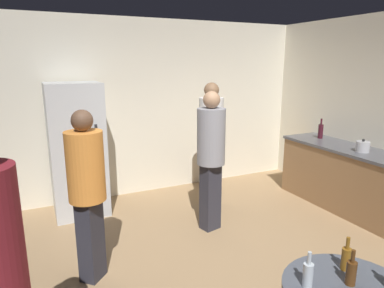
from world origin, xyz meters
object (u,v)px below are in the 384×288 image
object	(u,v)px
wine_bottle_on_counter	(321,131)
refrigerator	(77,150)
beer_bottle_amber	(346,258)
beer_bottle_clear	(308,274)
person_in_gray_shirt	(211,151)
kettle	(363,147)
person_in_white_shirt	(211,135)
person_in_orange_shirt	(87,184)
beer_bottle_brown	(351,272)

from	to	relation	value
wine_bottle_on_counter	refrigerator	bearing A→B (deg)	166.38
wine_bottle_on_counter	beer_bottle_amber	distance (m)	3.39
beer_bottle_clear	person_in_gray_shirt	world-z (taller)	person_in_gray_shirt
refrigerator	kettle	size ratio (longest dim) A/B	7.38
refrigerator	person_in_gray_shirt	distance (m)	1.85
beer_bottle_clear	person_in_white_shirt	distance (m)	2.98
person_in_orange_shirt	person_in_white_shirt	bearing A→B (deg)	74.09
beer_bottle_amber	person_in_white_shirt	bearing A→B (deg)	79.62
beer_bottle_amber	person_in_gray_shirt	size ratio (longest dim) A/B	0.13
refrigerator	person_in_gray_shirt	size ratio (longest dim) A/B	1.04
kettle	wine_bottle_on_counter	world-z (taller)	wine_bottle_on_counter
beer_bottle_clear	wine_bottle_on_counter	bearing A→B (deg)	43.91
refrigerator	beer_bottle_amber	size ratio (longest dim) A/B	7.83
kettle	person_in_orange_shirt	size ratio (longest dim) A/B	0.15
person_in_gray_shirt	person_in_white_shirt	distance (m)	0.75
wine_bottle_on_counter	person_in_white_shirt	xyz separation A→B (m)	(-1.76, 0.31, 0.03)
wine_bottle_on_counter	beer_bottle_clear	world-z (taller)	wine_bottle_on_counter
kettle	person_in_gray_shirt	distance (m)	2.06
refrigerator	person_in_gray_shirt	world-z (taller)	refrigerator
kettle	beer_bottle_clear	distance (m)	3.02
wine_bottle_on_counter	beer_bottle_clear	bearing A→B (deg)	-136.09
refrigerator	person_in_orange_shirt	bearing A→B (deg)	-94.17
refrigerator	kettle	distance (m)	3.81
kettle	beer_bottle_amber	size ratio (longest dim) A/B	1.06
beer_bottle_amber	wine_bottle_on_counter	bearing A→B (deg)	47.70
person_in_white_shirt	wine_bottle_on_counter	bearing A→B (deg)	113.32
beer_bottle_brown	beer_bottle_clear	distance (m)	0.27
beer_bottle_clear	person_in_white_shirt	xyz separation A→B (m)	(0.87, 2.84, 0.23)
person_in_gray_shirt	beer_bottle_clear	bearing A→B (deg)	-27.02
beer_bottle_clear	person_in_white_shirt	bearing A→B (deg)	73.05
beer_bottle_amber	person_in_orange_shirt	size ratio (longest dim) A/B	0.14
wine_bottle_on_counter	person_in_gray_shirt	bearing A→B (deg)	-170.69
refrigerator	beer_bottle_clear	world-z (taller)	refrigerator
person_in_orange_shirt	beer_bottle_clear	bearing A→B (deg)	-16.03
beer_bottle_amber	beer_bottle_clear	bearing A→B (deg)	-175.66
beer_bottle_brown	person_in_white_shirt	xyz separation A→B (m)	(0.61, 2.94, 0.23)
kettle	beer_bottle_clear	size ratio (longest dim) A/B	1.06
wine_bottle_on_counter	person_in_orange_shirt	size ratio (longest dim) A/B	0.19
wine_bottle_on_counter	person_in_gray_shirt	distance (m)	2.15
beer_bottle_amber	beer_bottle_brown	bearing A→B (deg)	-128.66
beer_bottle_clear	beer_bottle_amber	bearing A→B (deg)	4.34
person_in_gray_shirt	person_in_orange_shirt	xyz separation A→B (m)	(-1.52, -0.43, -0.05)
wine_bottle_on_counter	beer_bottle_brown	xyz separation A→B (m)	(-2.38, -2.63, -0.20)
beer_bottle_clear	person_in_white_shirt	world-z (taller)	person_in_white_shirt
kettle	beer_bottle_amber	distance (m)	2.72
kettle	person_in_gray_shirt	bearing A→B (deg)	165.55
wine_bottle_on_counter	person_in_white_shirt	world-z (taller)	person_in_white_shirt
refrigerator	person_in_white_shirt	xyz separation A→B (m)	(1.76, -0.54, 0.15)
refrigerator	wine_bottle_on_counter	bearing A→B (deg)	-13.62
person_in_gray_shirt	person_in_white_shirt	world-z (taller)	person_in_white_shirt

